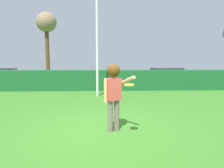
{
  "coord_description": "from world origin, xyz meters",
  "views": [
    {
      "loc": [
        0.04,
        -5.53,
        1.9
      ],
      "look_at": [
        0.3,
        0.85,
        1.15
      ],
      "focal_mm": 33.37,
      "sensor_mm": 36.0,
      "label": 1
    }
  ],
  "objects_px": {
    "person": "(114,88)",
    "frisbee": "(129,85)",
    "parked_car_black": "(167,75)",
    "birch_tree": "(46,25)",
    "parked_car_white": "(0,75)",
    "lamppost": "(97,26)"
  },
  "relations": [
    {
      "from": "lamppost",
      "to": "parked_car_white",
      "type": "xyz_separation_m",
      "value": [
        -7.76,
        5.76,
        -2.89
      ]
    },
    {
      "from": "lamppost",
      "to": "parked_car_white",
      "type": "bearing_deg",
      "value": 143.4
    },
    {
      "from": "person",
      "to": "parked_car_black",
      "type": "xyz_separation_m",
      "value": [
        4.75,
        11.02,
        -0.46
      ]
    },
    {
      "from": "frisbee",
      "to": "birch_tree",
      "type": "xyz_separation_m",
      "value": [
        -5.82,
        14.95,
        3.73
      ]
    },
    {
      "from": "frisbee",
      "to": "parked_car_white",
      "type": "bearing_deg",
      "value": 126.44
    },
    {
      "from": "person",
      "to": "parked_car_black",
      "type": "height_order",
      "value": "person"
    },
    {
      "from": "person",
      "to": "birch_tree",
      "type": "height_order",
      "value": "birch_tree"
    },
    {
      "from": "lamppost",
      "to": "parked_car_black",
      "type": "distance_m",
      "value": 8.26
    },
    {
      "from": "parked_car_black",
      "to": "birch_tree",
      "type": "relative_size",
      "value": 0.71
    },
    {
      "from": "parked_car_black",
      "to": "birch_tree",
      "type": "xyz_separation_m",
      "value": [
        -10.24,
        3.35,
        4.35
      ]
    },
    {
      "from": "person",
      "to": "parked_car_white",
      "type": "relative_size",
      "value": 0.4
    },
    {
      "from": "frisbee",
      "to": "lamppost",
      "type": "distance_m",
      "value": 6.49
    },
    {
      "from": "parked_car_black",
      "to": "birch_tree",
      "type": "distance_m",
      "value": 11.62
    },
    {
      "from": "birch_tree",
      "to": "person",
      "type": "bearing_deg",
      "value": -69.09
    },
    {
      "from": "lamppost",
      "to": "birch_tree",
      "type": "relative_size",
      "value": 1.05
    },
    {
      "from": "lamppost",
      "to": "parked_car_white",
      "type": "height_order",
      "value": "lamppost"
    },
    {
      "from": "frisbee",
      "to": "person",
      "type": "bearing_deg",
      "value": 119.87
    },
    {
      "from": "frisbee",
      "to": "parked_car_white",
      "type": "relative_size",
      "value": 0.05
    },
    {
      "from": "parked_car_white",
      "to": "parked_car_black",
      "type": "bearing_deg",
      "value": -0.76
    },
    {
      "from": "person",
      "to": "parked_car_white",
      "type": "bearing_deg",
      "value": 126.75
    },
    {
      "from": "lamppost",
      "to": "birch_tree",
      "type": "height_order",
      "value": "lamppost"
    },
    {
      "from": "person",
      "to": "frisbee",
      "type": "height_order",
      "value": "person"
    }
  ]
}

